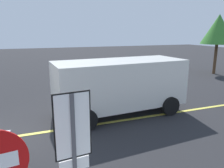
{
  "coord_description": "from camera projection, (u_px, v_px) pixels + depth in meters",
  "views": [
    {
      "loc": [
        0.96,
        -7.2,
        3.32
      ],
      "look_at": [
        3.69,
        0.09,
        1.45
      ],
      "focal_mm": 35.3,
      "sensor_mm": 36.0,
      "label": 1
    }
  ],
  "objects": [
    {
      "name": "tree_left_verge",
      "position": [
        218.0,
        29.0,
        16.88
      ],
      "size": [
        2.52,
        2.52,
        4.6
      ],
      "color": "#513823",
      "rests_on": "ground_plane"
    },
    {
      "name": "white_van",
      "position": [
        120.0,
        84.0,
        8.86
      ],
      "size": [
        5.32,
        2.53,
        2.2
      ],
      "color": "silver",
      "rests_on": "ground_plane"
    },
    {
      "name": "lane_marking_centre",
      "position": [
        95.0,
        124.0,
        8.03
      ],
      "size": [
        28.0,
        0.16,
        0.01
      ],
      "primitive_type": "cube",
      "color": "#E0D14C"
    },
    {
      "name": "speed_limit_sign",
      "position": [
        74.0,
        143.0,
        3.15
      ],
      "size": [
        0.54,
        0.08,
        2.52
      ],
      "color": "#4C4C51",
      "rests_on": "ground_plane"
    },
    {
      "name": "ground_plane",
      "position": [
        5.0,
        138.0,
        7.0
      ],
      "size": [
        80.0,
        80.0,
        0.0
      ],
      "primitive_type": "plane",
      "color": "#262628"
    }
  ]
}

